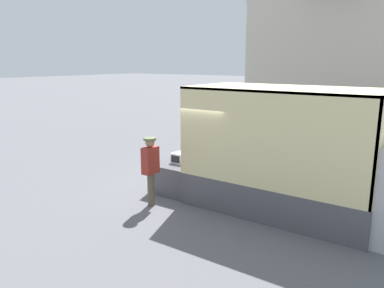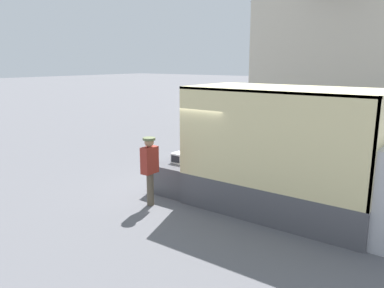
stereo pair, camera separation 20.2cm
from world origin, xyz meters
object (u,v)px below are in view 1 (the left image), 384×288
box_truck (350,187)px  worker_person (150,164)px  portable_generator (200,150)px  microwave (181,158)px

box_truck → worker_person: 4.72m
portable_generator → worker_person: worker_person is taller
portable_generator → microwave: bearing=-91.6°
microwave → portable_generator: (0.03, 0.94, 0.05)m
microwave → worker_person: size_ratio=0.25×
box_truck → worker_person: bearing=-158.9°
box_truck → microwave: (-4.45, -0.37, 0.08)m
worker_person → portable_generator: bearing=90.5°
microwave → worker_person: bearing=-88.0°
portable_generator → worker_person: size_ratio=0.31×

